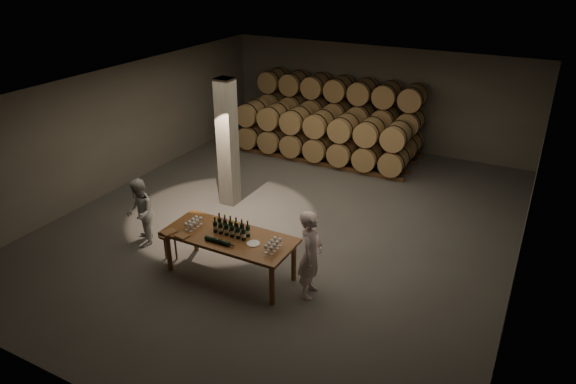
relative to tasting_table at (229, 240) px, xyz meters
The scene contains 15 objects.
room 3.34m from the tasting_table, 123.69° to the left, with size 12.00×12.00×12.00m.
tasting_table is the anchor object (origin of this frame).
barrel_stack_back 7.77m from the tasting_table, 97.11° to the left, with size 5.48×0.95×2.31m.
barrel_stack_front 6.37m from the tasting_table, 98.66° to the left, with size 5.48×0.95×1.57m.
bottle_cluster 0.24m from the tasting_table, 79.16° to the left, with size 0.74×0.24×0.35m.
lying_bottles 0.36m from the tasting_table, 95.11° to the right, with size 0.64×0.09×0.09m.
glass_cluster_left 0.84m from the tasting_table, behind, with size 0.19×0.41×0.17m.
glass_cluster_right 1.01m from the tasting_table, ahead, with size 0.19×0.41×0.16m.
plate 0.58m from the tasting_table, ahead, with size 0.25×0.25×0.01m, color white.
notebook_near 0.91m from the tasting_table, 150.03° to the right, with size 0.25×0.20×0.03m, color brown.
notebook_corner 1.20m from the tasting_table, 157.99° to the right, with size 0.21×0.27×0.02m, color brown.
pen 0.87m from the tasting_table, 152.00° to the right, with size 0.01×0.01×0.14m, color black.
stool 1.44m from the tasting_table, behind, with size 0.39×0.39×0.65m.
person_man 1.66m from the tasting_table, ahead, with size 0.63×0.42×1.74m, color white.
person_woman 2.38m from the tasting_table, behind, with size 0.74×0.58×1.52m, color silver.
Camera 1 is at (4.98, -9.54, 5.90)m, focal length 32.00 mm.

